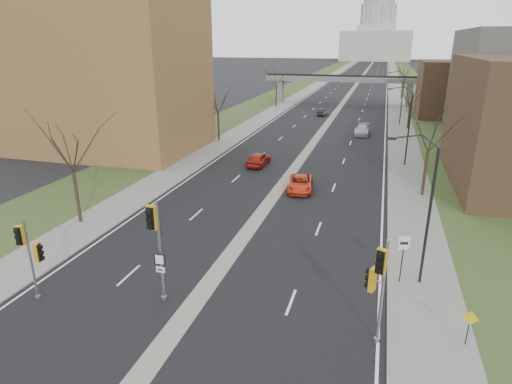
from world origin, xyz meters
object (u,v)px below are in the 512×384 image
at_px(car_right_near, 300,183).
at_px(car_left_far, 323,112).
at_px(warning_sign, 469,323).
at_px(car_left_near, 259,159).
at_px(car_right_mid, 362,130).
at_px(signal_pole_left, 30,249).
at_px(signal_pole_right, 378,278).
at_px(speed_limit_sign, 403,251).
at_px(signal_pole_median, 156,235).

bearing_deg(car_right_near, car_left_far, 87.96).
xyz_separation_m(warning_sign, car_left_near, (-17.61, 26.69, -0.51)).
xyz_separation_m(car_left_far, car_right_mid, (8.20, -16.32, 0.10)).
bearing_deg(warning_sign, signal_pole_left, -157.65).
bearing_deg(signal_pole_right, car_left_far, 123.16).
distance_m(warning_sign, car_right_near, 22.70).
relative_size(car_left_far, car_right_near, 0.78).
relative_size(speed_limit_sign, car_left_near, 0.63).
distance_m(signal_pole_right, car_left_near, 30.80).
relative_size(signal_pole_right, car_left_near, 1.16).
height_order(warning_sign, car_left_near, warning_sign).
bearing_deg(car_left_far, signal_pole_median, 96.10).
xyz_separation_m(car_left_near, car_right_mid, (10.34, 20.52, -0.04)).
xyz_separation_m(signal_pole_left, signal_pole_right, (17.52, 1.57, 0.34)).
bearing_deg(speed_limit_sign, signal_pole_median, -171.70).
bearing_deg(car_left_near, signal_pole_left, 84.75).
height_order(signal_pole_median, car_right_near, signal_pole_median).
bearing_deg(car_left_far, signal_pole_right, 105.79).
relative_size(signal_pole_left, car_right_near, 0.98).
xyz_separation_m(car_right_near, car_right_mid, (4.20, 27.62, 0.05)).
xyz_separation_m(signal_pole_left, car_left_far, (6.23, 66.00, -2.50)).
xyz_separation_m(signal_pole_right, warning_sign, (4.19, 0.91, -2.17)).
relative_size(signal_pole_right, car_left_far, 1.38).
bearing_deg(signal_pole_right, signal_pole_median, -157.22).
relative_size(signal_pole_left, signal_pole_right, 0.90).
relative_size(speed_limit_sign, car_left_far, 0.75).
height_order(signal_pole_left, speed_limit_sign, signal_pole_left).
xyz_separation_m(signal_pole_right, car_right_mid, (-3.09, 48.11, -2.73)).
relative_size(signal_pole_median, speed_limit_sign, 2.00).
distance_m(signal_pole_median, signal_pole_right, 11.02).
distance_m(signal_pole_left, warning_sign, 21.93).
bearing_deg(car_left_far, speed_limit_sign, 108.05).
bearing_deg(car_right_near, signal_pole_left, -122.13).
xyz_separation_m(speed_limit_sign, car_left_near, (-14.81, 21.78, -1.33)).
bearing_deg(car_left_far, warning_sign, 109.55).
bearing_deg(warning_sign, signal_pole_right, -151.91).
bearing_deg(signal_pole_median, signal_pole_left, -166.37).
height_order(signal_pole_median, warning_sign, signal_pole_median).
xyz_separation_m(speed_limit_sign, car_right_mid, (-4.47, 42.30, -1.37)).
relative_size(signal_pole_left, speed_limit_sign, 1.65).
distance_m(speed_limit_sign, car_right_near, 17.11).
height_order(car_left_near, car_right_mid, car_left_near).
height_order(speed_limit_sign, car_right_mid, speed_limit_sign).
xyz_separation_m(signal_pole_left, signal_pole_median, (6.51, 1.65, 0.90)).
distance_m(signal_pole_left, signal_pole_right, 17.59).
bearing_deg(signal_pole_median, signal_pole_right, -1.03).
distance_m(speed_limit_sign, warning_sign, 5.71).
bearing_deg(signal_pole_median, car_left_near, 94.43).
bearing_deg(car_right_mid, car_right_near, -98.18).
distance_m(signal_pole_right, warning_sign, 4.81).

